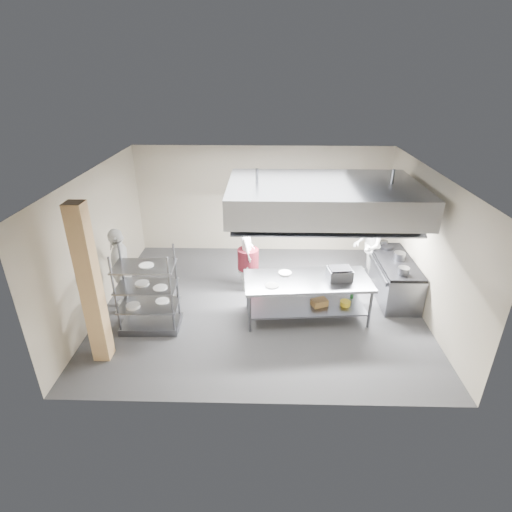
{
  "coord_description": "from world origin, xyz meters",
  "views": [
    {
      "loc": [
        0.08,
        -7.76,
        4.92
      ],
      "look_at": [
        -0.11,
        0.2,
        1.1
      ],
      "focal_mm": 28.0,
      "sensor_mm": 36.0,
      "label": 1
    }
  ],
  "objects_px": {
    "chef_head": "(247,254)",
    "chef_line": "(367,246)",
    "cooking_range": "(393,278)",
    "chef_plating": "(121,270)",
    "pass_rack": "(147,290)",
    "stockpot": "(399,256)",
    "griddle": "(340,274)",
    "island": "(306,298)"
  },
  "relations": [
    {
      "from": "pass_rack",
      "to": "chef_head",
      "type": "relative_size",
      "value": 0.99
    },
    {
      "from": "island",
      "to": "pass_rack",
      "type": "xyz_separation_m",
      "value": [
        -3.22,
        -0.48,
        0.42
      ]
    },
    {
      "from": "pass_rack",
      "to": "griddle",
      "type": "relative_size",
      "value": 3.65
    },
    {
      "from": "pass_rack",
      "to": "chef_plating",
      "type": "height_order",
      "value": "chef_plating"
    },
    {
      "from": "cooking_range",
      "to": "chef_head",
      "type": "distance_m",
      "value": 3.47
    },
    {
      "from": "island",
      "to": "chef_head",
      "type": "xyz_separation_m",
      "value": [
        -1.32,
        1.23,
        0.44
      ]
    },
    {
      "from": "chef_plating",
      "to": "stockpot",
      "type": "bearing_deg",
      "value": 82.05
    },
    {
      "from": "chef_plating",
      "to": "griddle",
      "type": "height_order",
      "value": "chef_plating"
    },
    {
      "from": "cooking_range",
      "to": "griddle",
      "type": "height_order",
      "value": "griddle"
    },
    {
      "from": "island",
      "to": "chef_head",
      "type": "distance_m",
      "value": 1.86
    },
    {
      "from": "island",
      "to": "chef_head",
      "type": "height_order",
      "value": "chef_head"
    },
    {
      "from": "cooking_range",
      "to": "griddle",
      "type": "xyz_separation_m",
      "value": [
        -1.45,
        -0.96,
        0.61
      ]
    },
    {
      "from": "pass_rack",
      "to": "stockpot",
      "type": "bearing_deg",
      "value": 13.81
    },
    {
      "from": "chef_line",
      "to": "island",
      "type": "bearing_deg",
      "value": -28.89
    },
    {
      "from": "griddle",
      "to": "stockpot",
      "type": "distance_m",
      "value": 1.79
    },
    {
      "from": "stockpot",
      "to": "chef_plating",
      "type": "bearing_deg",
      "value": -173.08
    },
    {
      "from": "chef_line",
      "to": "chef_plating",
      "type": "relative_size",
      "value": 0.96
    },
    {
      "from": "pass_rack",
      "to": "chef_plating",
      "type": "distance_m",
      "value": 1.05
    },
    {
      "from": "cooking_range",
      "to": "chef_plating",
      "type": "xyz_separation_m",
      "value": [
        -6.08,
        -0.75,
        0.53
      ]
    },
    {
      "from": "chef_head",
      "to": "chef_line",
      "type": "relative_size",
      "value": 0.97
    },
    {
      "from": "griddle",
      "to": "stockpot",
      "type": "relative_size",
      "value": 1.83
    },
    {
      "from": "island",
      "to": "chef_head",
      "type": "bearing_deg",
      "value": 132.19
    },
    {
      "from": "pass_rack",
      "to": "cooking_range",
      "type": "xyz_separation_m",
      "value": [
        5.33,
        1.48,
        -0.46
      ]
    },
    {
      "from": "cooking_range",
      "to": "chef_head",
      "type": "bearing_deg",
      "value": 176.18
    },
    {
      "from": "island",
      "to": "chef_plating",
      "type": "relative_size",
      "value": 1.37
    },
    {
      "from": "chef_line",
      "to": "chef_head",
      "type": "bearing_deg",
      "value": -65.95
    },
    {
      "from": "chef_head",
      "to": "griddle",
      "type": "bearing_deg",
      "value": -127.27
    },
    {
      "from": "island",
      "to": "pass_rack",
      "type": "bearing_deg",
      "value": -176.51
    },
    {
      "from": "island",
      "to": "chef_plating",
      "type": "xyz_separation_m",
      "value": [
        -3.97,
        0.25,
        0.5
      ]
    },
    {
      "from": "chef_head",
      "to": "chef_line",
      "type": "xyz_separation_m",
      "value": [
        2.95,
        0.52,
        0.02
      ]
    },
    {
      "from": "griddle",
      "to": "stockpot",
      "type": "bearing_deg",
      "value": 25.01
    },
    {
      "from": "cooking_range",
      "to": "griddle",
      "type": "relative_size",
      "value": 4.15
    },
    {
      "from": "chef_head",
      "to": "chef_line",
      "type": "distance_m",
      "value": 3.0
    },
    {
      "from": "pass_rack",
      "to": "chef_head",
      "type": "height_order",
      "value": "chef_head"
    },
    {
      "from": "griddle",
      "to": "stockpot",
      "type": "height_order",
      "value": "griddle"
    },
    {
      "from": "griddle",
      "to": "chef_head",
      "type": "bearing_deg",
      "value": 141.54
    },
    {
      "from": "chef_head",
      "to": "stockpot",
      "type": "height_order",
      "value": "chef_head"
    },
    {
      "from": "cooking_range",
      "to": "stockpot",
      "type": "xyz_separation_m",
      "value": [
        0.06,
        -0.0,
        0.57
      ]
    },
    {
      "from": "chef_plating",
      "to": "griddle",
      "type": "relative_size",
      "value": 3.95
    },
    {
      "from": "pass_rack",
      "to": "chef_plating",
      "type": "relative_size",
      "value": 0.92
    },
    {
      "from": "pass_rack",
      "to": "chef_line",
      "type": "bearing_deg",
      "value": 23.14
    },
    {
      "from": "pass_rack",
      "to": "chef_head",
      "type": "bearing_deg",
      "value": 40.45
    }
  ]
}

